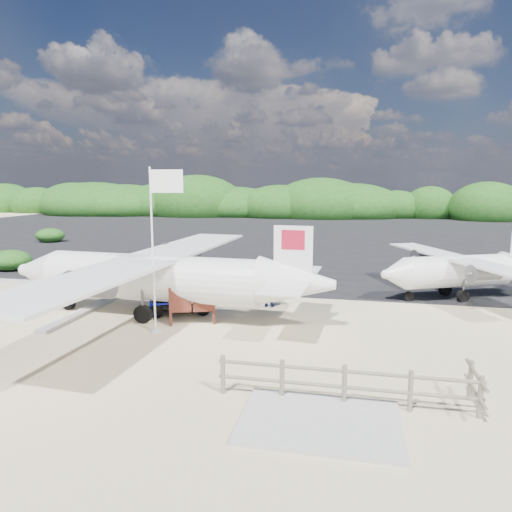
{
  "coord_description": "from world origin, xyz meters",
  "views": [
    {
      "loc": [
        6.04,
        -15.41,
        5.28
      ],
      "look_at": [
        1.97,
        3.94,
        2.05
      ],
      "focal_mm": 32.0,
      "sensor_mm": 36.0,
      "label": 1
    }
  ],
  "objects_px": {
    "crew_b": "(180,289)",
    "aircraft_large": "(420,245)",
    "flagpole": "(156,332)",
    "crew_a": "(153,287)",
    "aircraft_small": "(196,234)",
    "signboard": "(193,325)",
    "baggage_cart": "(180,313)",
    "crew_c": "(269,287)"
  },
  "relations": [
    {
      "from": "signboard",
      "to": "crew_b",
      "type": "height_order",
      "value": "crew_b"
    },
    {
      "from": "baggage_cart",
      "to": "crew_c",
      "type": "height_order",
      "value": "crew_c"
    },
    {
      "from": "crew_c",
      "to": "aircraft_small",
      "type": "relative_size",
      "value": 0.22
    },
    {
      "from": "crew_a",
      "to": "aircraft_large",
      "type": "bearing_deg",
      "value": -97.54
    },
    {
      "from": "flagpole",
      "to": "crew_a",
      "type": "height_order",
      "value": "flagpole"
    },
    {
      "from": "flagpole",
      "to": "signboard",
      "type": "height_order",
      "value": "flagpole"
    },
    {
      "from": "baggage_cart",
      "to": "aircraft_small",
      "type": "bearing_deg",
      "value": 86.18
    },
    {
      "from": "crew_b",
      "to": "aircraft_small",
      "type": "height_order",
      "value": "crew_b"
    },
    {
      "from": "baggage_cart",
      "to": "crew_b",
      "type": "height_order",
      "value": "crew_b"
    },
    {
      "from": "signboard",
      "to": "crew_c",
      "type": "xyz_separation_m",
      "value": [
        2.36,
        3.03,
        0.87
      ]
    },
    {
      "from": "crew_a",
      "to": "aircraft_small",
      "type": "bearing_deg",
      "value": -50.59
    },
    {
      "from": "aircraft_large",
      "to": "crew_a",
      "type": "bearing_deg",
      "value": 62.2
    },
    {
      "from": "crew_b",
      "to": "aircraft_small",
      "type": "xyz_separation_m",
      "value": [
        -8.54,
        26.41,
        -0.82
      ]
    },
    {
      "from": "flagpole",
      "to": "crew_a",
      "type": "bearing_deg",
      "value": 115.47
    },
    {
      "from": "baggage_cart",
      "to": "flagpole",
      "type": "relative_size",
      "value": 0.44
    },
    {
      "from": "crew_b",
      "to": "aircraft_small",
      "type": "relative_size",
      "value": 0.21
    },
    {
      "from": "signboard",
      "to": "crew_a",
      "type": "bearing_deg",
      "value": 122.0
    },
    {
      "from": "crew_b",
      "to": "aircraft_small",
      "type": "bearing_deg",
      "value": -95.5
    },
    {
      "from": "baggage_cart",
      "to": "flagpole",
      "type": "xyz_separation_m",
      "value": [
        0.0,
        -2.4,
        0.0
      ]
    },
    {
      "from": "crew_b",
      "to": "aircraft_large",
      "type": "height_order",
      "value": "aircraft_large"
    },
    {
      "from": "signboard",
      "to": "crew_c",
      "type": "height_order",
      "value": "crew_c"
    },
    {
      "from": "crew_b",
      "to": "crew_c",
      "type": "distance_m",
      "value": 3.8
    },
    {
      "from": "baggage_cart",
      "to": "crew_c",
      "type": "relative_size",
      "value": 1.46
    },
    {
      "from": "crew_a",
      "to": "flagpole",
      "type": "bearing_deg",
      "value": 139.27
    },
    {
      "from": "signboard",
      "to": "crew_a",
      "type": "xyz_separation_m",
      "value": [
        -2.43,
        1.96,
        0.9
      ]
    },
    {
      "from": "baggage_cart",
      "to": "aircraft_small",
      "type": "xyz_separation_m",
      "value": [
        -8.85,
        27.21,
        0.0
      ]
    },
    {
      "from": "flagpole",
      "to": "aircraft_large",
      "type": "height_order",
      "value": "flagpole"
    },
    {
      "from": "aircraft_large",
      "to": "aircraft_small",
      "type": "distance_m",
      "value": 21.63
    },
    {
      "from": "baggage_cart",
      "to": "crew_c",
      "type": "xyz_separation_m",
      "value": [
        3.39,
        1.63,
        0.87
      ]
    },
    {
      "from": "crew_b",
      "to": "aircraft_large",
      "type": "bearing_deg",
      "value": -142.98
    },
    {
      "from": "aircraft_large",
      "to": "flagpole",
      "type": "bearing_deg",
      "value": 67.71
    },
    {
      "from": "flagpole",
      "to": "aircraft_small",
      "type": "xyz_separation_m",
      "value": [
        -8.85,
        29.61,
        0.0
      ]
    },
    {
      "from": "crew_b",
      "to": "flagpole",
      "type": "bearing_deg",
      "value": 72.24
    },
    {
      "from": "baggage_cart",
      "to": "signboard",
      "type": "xyz_separation_m",
      "value": [
        1.03,
        -1.4,
        0.0
      ]
    },
    {
      "from": "signboard",
      "to": "flagpole",
      "type": "bearing_deg",
      "value": -155.28
    },
    {
      "from": "signboard",
      "to": "crew_c",
      "type": "bearing_deg",
      "value": 32.9
    },
    {
      "from": "baggage_cart",
      "to": "signboard",
      "type": "height_order",
      "value": "signboard"
    },
    {
      "from": "flagpole",
      "to": "crew_c",
      "type": "xyz_separation_m",
      "value": [
        3.39,
        4.03,
        0.87
      ]
    },
    {
      "from": "baggage_cart",
      "to": "aircraft_large",
      "type": "distance_m",
      "value": 26.35
    },
    {
      "from": "aircraft_small",
      "to": "signboard",
      "type": "bearing_deg",
      "value": 85.42
    },
    {
      "from": "baggage_cart",
      "to": "crew_c",
      "type": "distance_m",
      "value": 3.86
    },
    {
      "from": "flagpole",
      "to": "crew_b",
      "type": "xyz_separation_m",
      "value": [
        -0.32,
        3.2,
        0.82
      ]
    }
  ]
}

